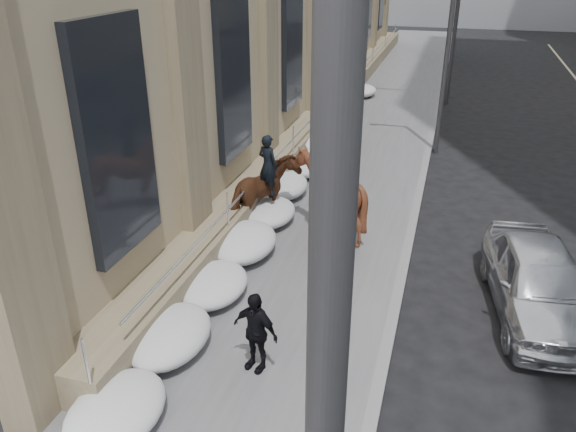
# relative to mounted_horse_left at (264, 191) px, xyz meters

# --- Properties ---
(ground) EXTENTS (140.00, 140.00, 0.00)m
(ground) POSITION_rel_mounted_horse_left_xyz_m (1.46, -5.84, -1.15)
(ground) COLOR black
(ground) RESTS_ON ground
(sidewalk) EXTENTS (5.00, 80.00, 0.12)m
(sidewalk) POSITION_rel_mounted_horse_left_xyz_m (1.46, 4.16, -1.09)
(sidewalk) COLOR #525154
(sidewalk) RESTS_ON ground
(curb) EXTENTS (0.24, 80.00, 0.12)m
(curb) POSITION_rel_mounted_horse_left_xyz_m (4.08, 4.16, -1.09)
(curb) COLOR slate
(curb) RESTS_ON ground
(streetlight_mid) EXTENTS (1.71, 0.24, 8.00)m
(streetlight_mid) POSITION_rel_mounted_horse_left_xyz_m (4.20, 8.16, 3.43)
(streetlight_mid) COLOR #2D2D30
(streetlight_mid) RESTS_ON ground
(traffic_signal) EXTENTS (4.10, 0.22, 6.00)m
(traffic_signal) POSITION_rel_mounted_horse_left_xyz_m (3.53, 16.16, 2.85)
(traffic_signal) COLOR #2D2D30
(traffic_signal) RESTS_ON ground
(snow_bank) EXTENTS (1.70, 18.10, 0.76)m
(snow_bank) POSITION_rel_mounted_horse_left_xyz_m (0.04, 2.27, -0.68)
(snow_bank) COLOR silver
(snow_bank) RESTS_ON sidewalk
(mounted_horse_left) EXTENTS (1.81, 2.49, 2.62)m
(mounted_horse_left) POSITION_rel_mounted_horse_left_xyz_m (0.00, 0.00, 0.00)
(mounted_horse_left) COLOR #442514
(mounted_horse_left) RESTS_ON sidewalk
(mounted_horse_right) EXTENTS (2.43, 2.57, 2.79)m
(mounted_horse_right) POSITION_rel_mounted_horse_left_xyz_m (1.83, 0.05, 0.19)
(mounted_horse_right) COLOR #4A2415
(mounted_horse_right) RESTS_ON sidewalk
(pedestrian) EXTENTS (1.03, 0.65, 1.63)m
(pedestrian) POSITION_rel_mounted_horse_left_xyz_m (1.79, -5.83, -0.21)
(pedestrian) COLOR black
(pedestrian) RESTS_ON sidewalk
(car_silver) EXTENTS (2.47, 4.86, 1.59)m
(car_silver) POSITION_rel_mounted_horse_left_xyz_m (7.00, -2.28, -0.36)
(car_silver) COLOR silver
(car_silver) RESTS_ON ground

